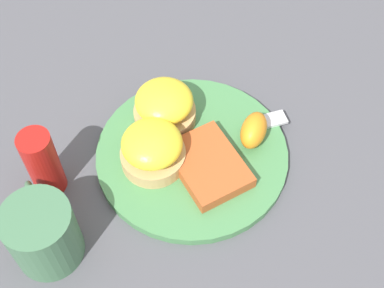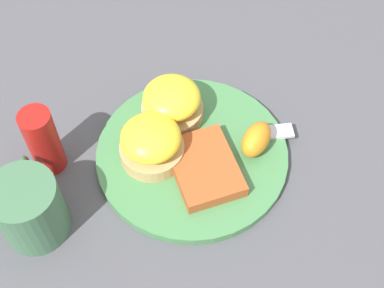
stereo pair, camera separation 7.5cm
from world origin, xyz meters
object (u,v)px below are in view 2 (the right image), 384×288
Objects in this scene: hashbrown_patty at (204,167)px; sandwich_benedict_right at (151,143)px; cup at (29,208)px; fork at (226,137)px; condiment_bottle at (43,141)px; sandwich_benedict_left at (172,103)px; orange_wedge at (256,139)px.

sandwich_benedict_right is at bearing 58.46° from hashbrown_patty.
cup is at bearing 112.56° from sandwich_benedict_right.
cup reaches higher than hashbrown_patty.
condiment_bottle is (0.02, 0.25, 0.04)m from fork.
sandwich_benedict_right reaches higher than fork.
hashbrown_patty is at bearing -166.33° from sandwich_benedict_left.
sandwich_benedict_right is (-0.06, 0.04, 0.00)m from sandwich_benedict_left.
fork is 1.97× the size of cup.
condiment_bottle is at bearing 79.76° from sandwich_benedict_right.
sandwich_benedict_left is 0.11m from hashbrown_patty.
sandwich_benedict_left is 0.77× the size of cup.
orange_wedge is 0.32m from cup.
cup is at bearing 122.52° from sandwich_benedict_left.
cup is (-0.05, 0.32, 0.01)m from orange_wedge.
condiment_bottle is (0.10, -0.02, 0.01)m from cup.
hashbrown_patty is at bearing 105.95° from orange_wedge.
condiment_bottle is at bearing 85.87° from fork.
cup is (-0.08, 0.28, 0.03)m from fork.
cup is (-0.13, 0.21, 0.00)m from sandwich_benedict_left.
hashbrown_patty is 0.22m from condiment_bottle.
cup is at bearing 166.03° from condiment_bottle.
orange_wedge is at bearing -124.63° from fork.
hashbrown_patty is at bearing 138.46° from fork.
cup is at bearing 99.39° from orange_wedge.
condiment_bottle reaches higher than orange_wedge.
fork is at bearing -74.37° from cup.
condiment_bottle is at bearing 72.41° from hashbrown_patty.
cup is 1.06× the size of condiment_bottle.
hashbrown_patty is (-0.10, -0.03, -0.02)m from sandwich_benedict_left.
orange_wedge is (0.02, -0.08, 0.01)m from hashbrown_patty.
sandwich_benedict_right reaches higher than orange_wedge.
cup reaches higher than sandwich_benedict_left.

